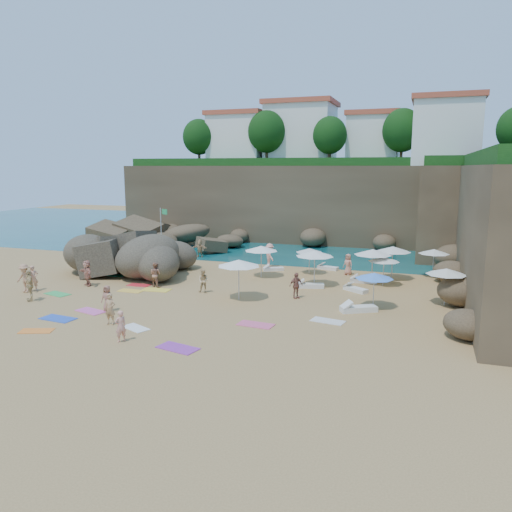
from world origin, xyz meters
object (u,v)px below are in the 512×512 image
(person_stand_1, at_px, (156,275))
(person_stand_5, at_px, (200,248))
(person_stand_0, at_px, (33,278))
(person_stand_2, at_px, (270,255))
(rock_outcrop, at_px, (128,272))
(parasol_2, at_px, (393,249))
(flag_pole, at_px, (162,225))
(person_stand_3, at_px, (296,285))
(parasol_1, at_px, (315,253))
(person_stand_6, at_px, (121,326))
(lounger_0, at_px, (273,269))
(person_stand_4, at_px, (348,264))
(parasol_0, at_px, (310,250))

(person_stand_1, height_order, person_stand_5, person_stand_1)
(person_stand_0, distance_m, person_stand_2, 17.26)
(rock_outcrop, xyz_separation_m, person_stand_2, (9.66, 5.29, 0.96))
(parasol_2, height_order, person_stand_2, parasol_2)
(flag_pole, bearing_deg, person_stand_3, -36.32)
(parasol_1, xyz_separation_m, parasol_2, (4.80, 3.71, -0.03))
(person_stand_0, bearing_deg, person_stand_5, 22.68)
(person_stand_1, relative_size, person_stand_6, 1.13)
(person_stand_5, bearing_deg, flag_pole, 169.63)
(lounger_0, distance_m, person_stand_6, 17.57)
(lounger_0, xyz_separation_m, person_stand_4, (5.66, 0.38, 0.66))
(person_stand_6, bearing_deg, person_stand_1, -127.42)
(person_stand_3, bearing_deg, person_stand_1, 132.62)
(parasol_0, xyz_separation_m, person_stand_0, (-15.66, -10.90, -0.95))
(parasol_2, xyz_separation_m, lounger_0, (-8.85, 0.18, -2.07))
(person_stand_0, bearing_deg, lounger_0, -8.01)
(flag_pole, bearing_deg, rock_outcrop, -79.19)
(lounger_0, xyz_separation_m, person_stand_5, (-7.93, 3.55, 0.66))
(parasol_1, xyz_separation_m, lounger_0, (-4.06, 3.89, -2.09))
(parasol_1, distance_m, person_stand_6, 14.91)
(person_stand_2, relative_size, person_stand_4, 1.21)
(person_stand_1, relative_size, person_stand_4, 1.06)
(person_stand_4, bearing_deg, person_stand_1, -116.12)
(person_stand_0, height_order, person_stand_6, person_stand_0)
(person_stand_2, bearing_deg, person_stand_0, 98.65)
(person_stand_3, distance_m, person_stand_5, 15.96)
(rock_outcrop, height_order, flag_pole, flag_pole)
(flag_pole, distance_m, person_stand_2, 11.72)
(person_stand_2, xyz_separation_m, person_stand_5, (-7.25, 2.36, -0.17))
(parasol_0, distance_m, person_stand_4, 3.02)
(parasol_2, distance_m, lounger_0, 9.09)
(person_stand_2, height_order, person_stand_4, person_stand_2)
(rock_outcrop, height_order, person_stand_2, person_stand_2)
(parasol_0, relative_size, person_stand_0, 1.24)
(person_stand_5, bearing_deg, parasol_1, -34.74)
(person_stand_0, bearing_deg, parasol_1, -25.77)
(person_stand_5, bearing_deg, person_stand_6, -77.06)
(person_stand_3, xyz_separation_m, person_stand_5, (-11.62, 10.94, -0.02))
(flag_pole, xyz_separation_m, person_stand_4, (17.57, -3.69, -1.90))
(rock_outcrop, xyz_separation_m, person_stand_4, (16.00, 4.48, 0.79))
(parasol_2, distance_m, person_stand_5, 17.25)
(parasol_0, height_order, person_stand_6, parasol_0)
(rock_outcrop, xyz_separation_m, parasol_0, (13.20, 3.91, 1.77))
(person_stand_2, bearing_deg, person_stand_3, 170.29)
(person_stand_3, bearing_deg, rock_outcrop, 118.26)
(person_stand_0, xyz_separation_m, person_stand_1, (6.91, 3.50, 0.01))
(parasol_0, distance_m, person_stand_3, 7.32)
(person_stand_1, distance_m, person_stand_3, 9.59)
(rock_outcrop, distance_m, parasol_2, 19.71)
(person_stand_0, bearing_deg, person_stand_6, -79.30)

